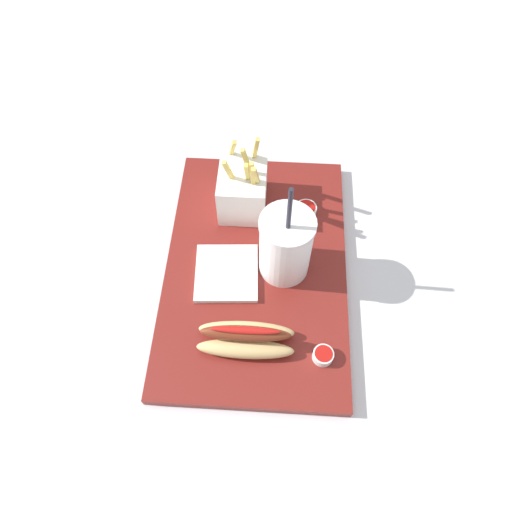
{
  "coord_description": "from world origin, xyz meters",
  "views": [
    {
      "loc": [
        0.41,
        0.02,
        0.72
      ],
      "look_at": [
        0.0,
        0.0,
        0.05
      ],
      "focal_mm": 32.54,
      "sensor_mm": 36.0,
      "label": 1
    }
  ],
  "objects_px": {
    "napkin_stack": "(227,273)",
    "ketchup_cup_1": "(276,223)",
    "fries_basket": "(243,188)",
    "soda_cup": "(286,247)",
    "ketchup_cup_3": "(323,355)",
    "ketchup_cup_2": "(306,210)",
    "hot_dog_1": "(246,338)"
  },
  "relations": [
    {
      "from": "soda_cup",
      "to": "ketchup_cup_3",
      "type": "height_order",
      "value": "soda_cup"
    },
    {
      "from": "hot_dog_1",
      "to": "ketchup_cup_3",
      "type": "bearing_deg",
      "value": 82.46
    },
    {
      "from": "fries_basket",
      "to": "ketchup_cup_2",
      "type": "distance_m",
      "value": 0.12
    },
    {
      "from": "ketchup_cup_1",
      "to": "ketchup_cup_2",
      "type": "bearing_deg",
      "value": 121.03
    },
    {
      "from": "fries_basket",
      "to": "hot_dog_1",
      "type": "bearing_deg",
      "value": 4.98
    },
    {
      "from": "fries_basket",
      "to": "ketchup_cup_2",
      "type": "height_order",
      "value": "fries_basket"
    },
    {
      "from": "fries_basket",
      "to": "ketchup_cup_3",
      "type": "relative_size",
      "value": 4.82
    },
    {
      "from": "ketchup_cup_3",
      "to": "napkin_stack",
      "type": "distance_m",
      "value": 0.21
    },
    {
      "from": "hot_dog_1",
      "to": "ketchup_cup_2",
      "type": "xyz_separation_m",
      "value": [
        -0.26,
        0.09,
        -0.01
      ]
    },
    {
      "from": "soda_cup",
      "to": "ketchup_cup_2",
      "type": "xyz_separation_m",
      "value": [
        -0.12,
        0.04,
        -0.06
      ]
    },
    {
      "from": "fries_basket",
      "to": "ketchup_cup_2",
      "type": "bearing_deg",
      "value": 81.7
    },
    {
      "from": "fries_basket",
      "to": "ketchup_cup_3",
      "type": "xyz_separation_m",
      "value": [
        0.29,
        0.14,
        -0.04
      ]
    },
    {
      "from": "soda_cup",
      "to": "ketchup_cup_3",
      "type": "xyz_separation_m",
      "value": [
        0.16,
        0.06,
        -0.06
      ]
    },
    {
      "from": "soda_cup",
      "to": "napkin_stack",
      "type": "distance_m",
      "value": 0.12
    },
    {
      "from": "fries_basket",
      "to": "ketchup_cup_1",
      "type": "relative_size",
      "value": 4.39
    },
    {
      "from": "ketchup_cup_2",
      "to": "napkin_stack",
      "type": "xyz_separation_m",
      "value": [
        0.14,
        -0.13,
        -0.01
      ]
    },
    {
      "from": "napkin_stack",
      "to": "ketchup_cup_2",
      "type": "bearing_deg",
      "value": 135.8
    },
    {
      "from": "hot_dog_1",
      "to": "ketchup_cup_1",
      "type": "height_order",
      "value": "hot_dog_1"
    },
    {
      "from": "soda_cup",
      "to": "hot_dog_1",
      "type": "xyz_separation_m",
      "value": [
        0.14,
        -0.06,
        -0.04
      ]
    },
    {
      "from": "soda_cup",
      "to": "ketchup_cup_1",
      "type": "bearing_deg",
      "value": -169.24
    },
    {
      "from": "ketchup_cup_2",
      "to": "hot_dog_1",
      "type": "bearing_deg",
      "value": -19.61
    },
    {
      "from": "ketchup_cup_2",
      "to": "napkin_stack",
      "type": "distance_m",
      "value": 0.19
    },
    {
      "from": "ketchup_cup_3",
      "to": "napkin_stack",
      "type": "height_order",
      "value": "ketchup_cup_3"
    },
    {
      "from": "fries_basket",
      "to": "napkin_stack",
      "type": "distance_m",
      "value": 0.16
    },
    {
      "from": "fries_basket",
      "to": "hot_dog_1",
      "type": "height_order",
      "value": "fries_basket"
    },
    {
      "from": "ketchup_cup_2",
      "to": "ketchup_cup_3",
      "type": "relative_size",
      "value": 1.21
    },
    {
      "from": "ketchup_cup_2",
      "to": "ketchup_cup_3",
      "type": "xyz_separation_m",
      "value": [
        0.28,
        0.03,
        -0.0
      ]
    },
    {
      "from": "fries_basket",
      "to": "ketchup_cup_1",
      "type": "bearing_deg",
      "value": 51.8
    },
    {
      "from": "soda_cup",
      "to": "hot_dog_1",
      "type": "height_order",
      "value": "soda_cup"
    },
    {
      "from": "napkin_stack",
      "to": "ketchup_cup_1",
      "type": "bearing_deg",
      "value": 142.73
    },
    {
      "from": "hot_dog_1",
      "to": "ketchup_cup_2",
      "type": "bearing_deg",
      "value": 160.39
    },
    {
      "from": "fries_basket",
      "to": "ketchup_cup_3",
      "type": "bearing_deg",
      "value": 26.15
    }
  ]
}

